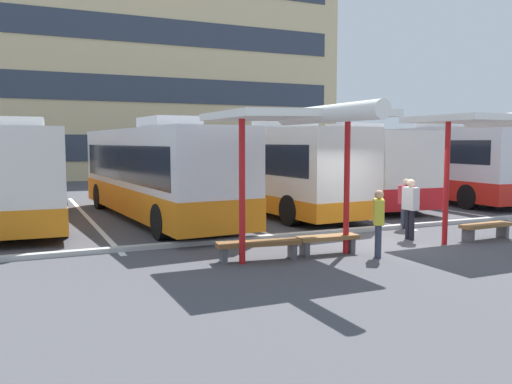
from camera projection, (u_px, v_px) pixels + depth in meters
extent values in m
plane|color=#47474C|center=(374.00, 241.00, 14.44)|extent=(160.00, 160.00, 0.00)
cube|color=#D1BC8C|center=(133.00, 72.00, 42.63)|extent=(31.36, 11.17, 16.52)
cube|color=#2D3847|center=(151.00, 148.00, 38.09)|extent=(28.85, 0.08, 1.82)
cube|color=#2D3847|center=(150.00, 89.00, 37.70)|extent=(28.85, 0.08, 1.82)
cube|color=#2D3847|center=(149.00, 30.00, 37.31)|extent=(28.85, 0.08, 1.82)
cube|color=silver|center=(22.00, 171.00, 18.28)|extent=(3.23, 11.68, 2.80)
cube|color=orange|center=(23.00, 201.00, 18.38)|extent=(3.27, 11.72, 0.72)
cube|color=black|center=(22.00, 162.00, 18.25)|extent=(3.21, 10.76, 1.04)
cube|color=black|center=(28.00, 157.00, 23.58)|extent=(2.29, 0.21, 1.68)
cube|color=silver|center=(18.00, 124.00, 16.79)|extent=(1.68, 2.28, 0.36)
cylinder|color=black|center=(59.00, 193.00, 22.70)|extent=(0.35, 1.01, 1.00)
cylinder|color=black|center=(63.00, 219.00, 14.94)|extent=(0.35, 1.01, 1.00)
cube|color=silver|center=(156.00, 170.00, 18.33)|extent=(3.27, 11.08, 2.84)
cube|color=orange|center=(157.00, 198.00, 18.42)|extent=(3.32, 11.12, 0.90)
cube|color=black|center=(156.00, 162.00, 18.30)|extent=(3.24, 10.21, 1.17)
cube|color=black|center=(117.00, 157.00, 23.05)|extent=(2.19, 0.24, 1.70)
cube|color=silver|center=(169.00, 123.00, 16.98)|extent=(1.65, 2.30, 0.36)
cylinder|color=black|center=(100.00, 196.00, 21.28)|extent=(0.37, 1.02, 1.00)
cylinder|color=black|center=(155.00, 194.00, 22.36)|extent=(0.37, 1.02, 1.00)
cylinder|color=black|center=(161.00, 222.00, 14.51)|extent=(0.37, 1.02, 1.00)
cylinder|color=black|center=(236.00, 216.00, 15.60)|extent=(0.37, 1.02, 1.00)
cube|color=silver|center=(266.00, 167.00, 20.57)|extent=(3.19, 10.70, 2.87)
cube|color=orange|center=(266.00, 196.00, 20.68)|extent=(3.23, 10.74, 0.60)
cube|color=black|center=(266.00, 157.00, 20.53)|extent=(3.17, 9.86, 1.02)
cube|color=black|center=(212.00, 155.00, 25.15)|extent=(2.20, 0.22, 1.72)
cube|color=silver|center=(284.00, 124.00, 19.26)|extent=(1.64, 2.29, 0.36)
cylinder|color=black|center=(203.00, 192.00, 23.38)|extent=(0.36, 1.02, 1.00)
cylinder|color=black|center=(249.00, 189.00, 24.46)|extent=(0.36, 1.02, 1.00)
cylinder|color=black|center=(291.00, 210.00, 16.91)|extent=(0.36, 1.02, 1.00)
cylinder|color=black|center=(348.00, 206.00, 17.99)|extent=(0.36, 1.02, 1.00)
cube|color=silver|center=(337.00, 164.00, 23.62)|extent=(3.20, 11.26, 2.81)
cube|color=red|center=(336.00, 187.00, 23.71)|extent=(3.24, 11.31, 0.78)
cube|color=black|center=(337.00, 157.00, 23.58)|extent=(3.17, 10.38, 1.02)
cube|color=black|center=(286.00, 154.00, 28.74)|extent=(2.20, 0.22, 1.69)
cube|color=silver|center=(354.00, 128.00, 22.17)|extent=(1.64, 2.29, 0.36)
cylinder|color=black|center=(278.00, 185.00, 27.02)|extent=(0.36, 1.02, 1.00)
cylinder|color=black|center=(318.00, 184.00, 27.83)|extent=(0.36, 1.02, 1.00)
cylinder|color=black|center=(362.00, 201.00, 19.63)|extent=(0.36, 1.02, 1.00)
cylinder|color=black|center=(413.00, 199.00, 20.44)|extent=(0.36, 1.02, 1.00)
cube|color=silver|center=(421.00, 161.00, 25.35)|extent=(2.90, 11.89, 3.02)
cube|color=red|center=(420.00, 183.00, 25.46)|extent=(2.94, 11.93, 0.84)
cube|color=black|center=(421.00, 150.00, 25.31)|extent=(2.89, 10.95, 0.94)
cube|color=black|center=(354.00, 151.00, 30.74)|extent=(2.15, 0.16, 1.81)
cube|color=silver|center=(444.00, 124.00, 23.83)|extent=(1.55, 2.25, 0.36)
cylinder|color=black|center=(352.00, 182.00, 29.02)|extent=(0.34, 1.01, 1.00)
cylinder|color=black|center=(386.00, 181.00, 29.86)|extent=(0.34, 1.01, 1.00)
cylinder|color=black|center=(469.00, 197.00, 21.09)|extent=(0.34, 1.01, 1.00)
cylinder|color=black|center=(511.00, 195.00, 21.92)|extent=(0.34, 1.01, 1.00)
cube|color=white|center=(88.00, 217.00, 18.85)|extent=(0.16, 14.00, 0.01)
cube|color=white|center=(205.00, 211.00, 20.65)|extent=(0.16, 14.00, 0.01)
cube|color=white|center=(303.00, 205.00, 22.44)|extent=(0.16, 14.00, 0.01)
cube|color=white|center=(387.00, 201.00, 24.24)|extent=(0.16, 14.00, 0.01)
cube|color=white|center=(460.00, 197.00, 26.03)|extent=(0.16, 14.00, 0.01)
cylinder|color=red|center=(242.00, 192.00, 11.55)|extent=(0.14, 0.14, 3.20)
cylinder|color=red|center=(347.00, 187.00, 12.66)|extent=(0.14, 0.14, 3.20)
cube|color=white|center=(297.00, 115.00, 11.95)|extent=(3.72, 2.76, 0.22)
cylinder|color=white|center=(326.00, 114.00, 10.84)|extent=(0.36, 3.71, 0.36)
cube|color=brown|center=(259.00, 243.00, 11.97)|extent=(1.97, 0.68, 0.10)
cube|color=#4C4C51|center=(223.00, 255.00, 11.77)|extent=(0.16, 0.35, 0.35)
cube|color=#4C4C51|center=(292.00, 251.00, 12.23)|extent=(0.16, 0.35, 0.35)
cube|color=brown|center=(328.00, 238.00, 12.67)|extent=(1.54, 0.51, 0.10)
cube|color=#4C4C51|center=(305.00, 249.00, 12.48)|extent=(0.14, 0.34, 0.35)
cube|color=#4C4C51|center=(350.00, 245.00, 12.91)|extent=(0.14, 0.34, 0.35)
cylinder|color=red|center=(446.00, 184.00, 13.77)|extent=(0.14, 0.14, 3.20)
cube|color=white|center=(492.00, 120.00, 14.24)|extent=(4.06, 2.68, 0.18)
cube|color=brown|center=(486.00, 225.00, 14.56)|extent=(1.69, 0.50, 0.10)
cube|color=#4C4C51|center=(468.00, 235.00, 14.27)|extent=(0.14, 0.34, 0.35)
cube|color=#4C4C51|center=(503.00, 231.00, 14.89)|extent=(0.14, 0.34, 0.35)
cube|color=#ADADA8|center=(346.00, 231.00, 15.68)|extent=(44.00, 0.24, 0.12)
cylinder|color=#33384C|center=(378.00, 241.00, 12.22)|extent=(0.14, 0.14, 0.78)
cylinder|color=#33384C|center=(378.00, 240.00, 12.38)|extent=(0.14, 0.14, 0.78)
cube|color=gold|center=(379.00, 212.00, 12.24)|extent=(0.43, 0.50, 0.59)
sphere|color=tan|center=(379.00, 195.00, 12.20)|extent=(0.21, 0.21, 0.21)
cylinder|color=#33384C|center=(408.00, 217.00, 16.31)|extent=(0.14, 0.14, 0.77)
cylinder|color=#33384C|center=(403.00, 216.00, 16.40)|extent=(0.14, 0.14, 0.77)
cube|color=#BF333F|center=(406.00, 195.00, 16.29)|extent=(0.42, 0.50, 0.58)
sphere|color=beige|center=(407.00, 182.00, 16.25)|extent=(0.21, 0.21, 0.21)
cylinder|color=black|center=(408.00, 224.00, 14.64)|extent=(0.14, 0.14, 0.83)
cylinder|color=black|center=(412.00, 225.00, 14.48)|extent=(0.14, 0.14, 0.83)
cube|color=silver|center=(411.00, 199.00, 14.49)|extent=(0.24, 0.49, 0.62)
sphere|color=beige|center=(411.00, 183.00, 14.45)|extent=(0.22, 0.22, 0.22)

